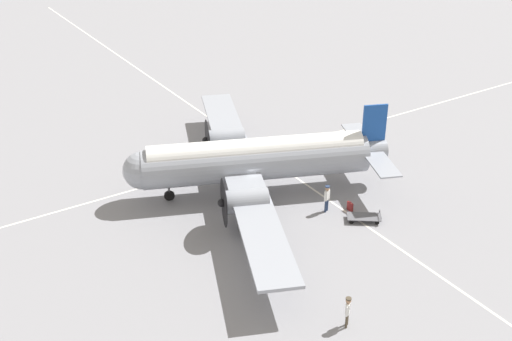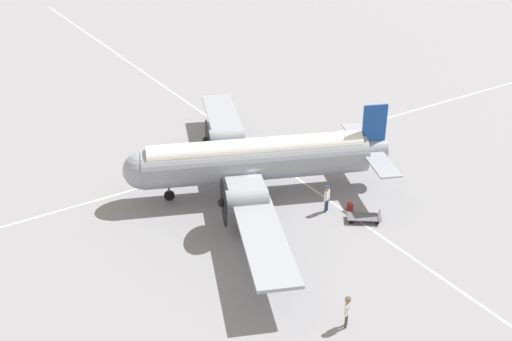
{
  "view_description": "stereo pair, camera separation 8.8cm",
  "coord_description": "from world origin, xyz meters",
  "px_view_note": "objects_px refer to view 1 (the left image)",
  "views": [
    {
      "loc": [
        -32.12,
        20.49,
        21.81
      ],
      "look_at": [
        0.0,
        0.0,
        1.7
      ],
      "focal_mm": 45.0,
      "sensor_mm": 36.0,
      "label": 1
    },
    {
      "loc": [
        -32.16,
        20.42,
        21.81
      ],
      "look_at": [
        0.0,
        0.0,
        1.7
      ],
      "focal_mm": 45.0,
      "sensor_mm": 36.0,
      "label": 2
    }
  ],
  "objects_px": {
    "passenger_boarding": "(327,195)",
    "suitcase_near_door": "(350,206)",
    "crew_foreground": "(348,309)",
    "baggage_cart": "(364,217)",
    "airliner_main": "(250,160)"
  },
  "relations": [
    {
      "from": "passenger_boarding",
      "to": "suitcase_near_door",
      "type": "distance_m",
      "value": 1.78
    },
    {
      "from": "airliner_main",
      "to": "crew_foreground",
      "type": "relative_size",
      "value": 14.42
    },
    {
      "from": "crew_foreground",
      "to": "baggage_cart",
      "type": "bearing_deg",
      "value": -175.14
    },
    {
      "from": "crew_foreground",
      "to": "baggage_cart",
      "type": "relative_size",
      "value": 0.76
    },
    {
      "from": "crew_foreground",
      "to": "passenger_boarding",
      "type": "xyz_separation_m",
      "value": [
        9.23,
        -5.95,
        0.07
      ]
    },
    {
      "from": "suitcase_near_door",
      "to": "crew_foreground",
      "type": "bearing_deg",
      "value": 139.23
    },
    {
      "from": "suitcase_near_door",
      "to": "passenger_boarding",
      "type": "bearing_deg",
      "value": 60.41
    },
    {
      "from": "airliner_main",
      "to": "baggage_cart",
      "type": "relative_size",
      "value": 10.98
    },
    {
      "from": "airliner_main",
      "to": "crew_foreground",
      "type": "height_order",
      "value": "airliner_main"
    },
    {
      "from": "crew_foreground",
      "to": "airliner_main",
      "type": "bearing_deg",
      "value": -141.45
    },
    {
      "from": "passenger_boarding",
      "to": "crew_foreground",
      "type": "bearing_deg",
      "value": 31.91
    },
    {
      "from": "crew_foreground",
      "to": "suitcase_near_door",
      "type": "relative_size",
      "value": 2.74
    },
    {
      "from": "suitcase_near_door",
      "to": "baggage_cart",
      "type": "height_order",
      "value": "suitcase_near_door"
    },
    {
      "from": "passenger_boarding",
      "to": "baggage_cart",
      "type": "relative_size",
      "value": 0.81
    },
    {
      "from": "baggage_cart",
      "to": "passenger_boarding",
      "type": "bearing_deg",
      "value": -23.53
    }
  ]
}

